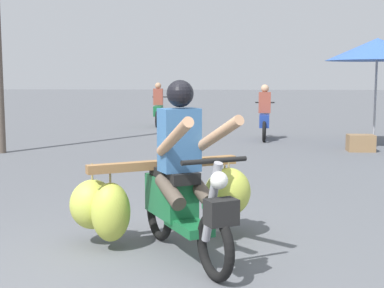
% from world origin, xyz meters
% --- Properties ---
extents(ground_plane, '(120.00, 120.00, 0.00)m').
position_xyz_m(ground_plane, '(0.00, 0.00, 0.00)').
color(ground_plane, '#56595E').
extents(motorbike_main_loaded, '(1.87, 1.90, 1.58)m').
position_xyz_m(motorbike_main_loaded, '(0.33, 0.99, 0.52)').
color(motorbike_main_loaded, black).
rests_on(motorbike_main_loaded, ground).
extents(motorbike_distant_ahead_left, '(0.50, 1.62, 1.40)m').
position_xyz_m(motorbike_distant_ahead_left, '(-1.47, 13.37, 0.57)').
color(motorbike_distant_ahead_left, black).
rests_on(motorbike_distant_ahead_left, ground).
extents(motorbike_distant_ahead_right, '(0.50, 1.62, 1.40)m').
position_xyz_m(motorbike_distant_ahead_right, '(1.71, 9.79, 0.57)').
color(motorbike_distant_ahead_right, black).
rests_on(motorbike_distant_ahead_right, ground).
extents(market_umbrella_near_shop, '(2.29, 2.29, 2.45)m').
position_xyz_m(market_umbrella_near_shop, '(4.11, 8.56, 2.20)').
color(market_umbrella_near_shop, '#99999E').
rests_on(market_umbrella_near_shop, ground).
extents(produce_crate, '(0.56, 0.40, 0.36)m').
position_xyz_m(produce_crate, '(3.65, 7.82, 0.18)').
color(produce_crate, olive).
rests_on(produce_crate, ground).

